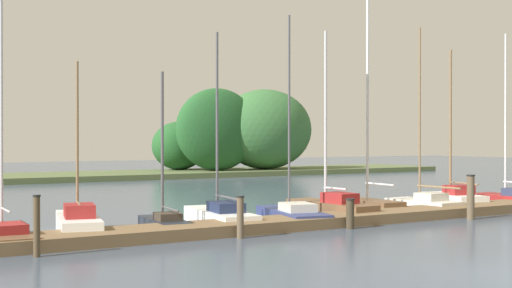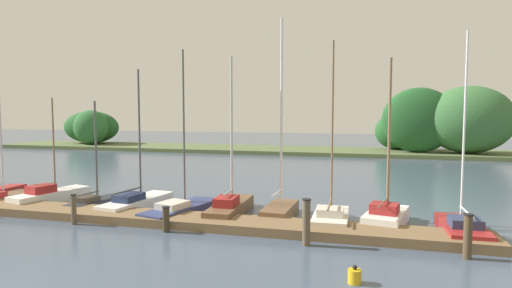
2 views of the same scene
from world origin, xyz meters
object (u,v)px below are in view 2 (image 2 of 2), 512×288
sailboat_4 (95,201)px  mooring_piling_4 (306,222)px  sailboat_10 (387,215)px  sailboat_6 (182,208)px  mooring_piling_2 (74,209)px  sailboat_7 (231,206)px  sailboat_2 (1,197)px  mooring_piling_5 (468,236)px  sailboat_3 (52,195)px  channel_buoy_0 (355,276)px  sailboat_9 (331,216)px  mooring_piling_3 (166,219)px  sailboat_5 (138,201)px  sailboat_8 (281,206)px  sailboat_11 (462,226)px

sailboat_4 → mooring_piling_4: bearing=-98.7°
sailboat_4 → sailboat_10: size_ratio=0.76×
sailboat_6 → mooring_piling_2: 4.36m
sailboat_6 → sailboat_10: sailboat_6 is taller
mooring_piling_4 → sailboat_7: bearing=139.0°
sailboat_2 → mooring_piling_5: (20.45, -2.55, 0.40)m
sailboat_4 → sailboat_6: 4.65m
sailboat_3 → mooring_piling_4: 13.59m
channel_buoy_0 → sailboat_10: bearing=80.7°
sailboat_9 → mooring_piling_3: size_ratio=7.56×
sailboat_5 → mooring_piling_4: sailboat_5 is taller
sailboat_2 → sailboat_3: (2.32, 0.82, 0.07)m
sailboat_6 → channel_buoy_0: sailboat_6 is taller
sailboat_6 → mooring_piling_4: sailboat_6 is taller
sailboat_8 → sailboat_10: sailboat_8 is taller
mooring_piling_3 → channel_buoy_0: mooring_piling_3 is taller
sailboat_4 → mooring_piling_5: sailboat_4 is taller
sailboat_11 → mooring_piling_3: 10.88m
sailboat_5 → sailboat_7: (4.56, -0.05, 0.07)m
sailboat_5 → sailboat_9: size_ratio=0.88×
sailboat_8 → sailboat_9: bearing=-104.9°
channel_buoy_0 → mooring_piling_4: bearing=121.1°
sailboat_7 → channel_buoy_0: size_ratio=13.87×
sailboat_11 → mooring_piling_2: bearing=97.6°
sailboat_2 → sailboat_9: sailboat_2 is taller
sailboat_8 → mooring_piling_3: (-3.69, -3.36, 0.03)m
sailboat_8 → sailboat_10: 4.36m
sailboat_3 → mooring_piling_5: (18.13, -3.36, 0.33)m
mooring_piling_2 → channel_buoy_0: mooring_piling_2 is taller
sailboat_6 → sailboat_8: (4.22, 0.82, 0.15)m
sailboat_10 → mooring_piling_3: sailboat_10 is taller
sailboat_8 → mooring_piling_4: size_ratio=5.26×
sailboat_3 → sailboat_4: size_ratio=1.04×
sailboat_6 → mooring_piling_2: bearing=139.4°
sailboat_3 → channel_buoy_0: size_ratio=10.49×
sailboat_8 → mooring_piling_4: 3.96m
sailboat_3 → sailboat_7: 9.35m
sailboat_6 → mooring_piling_3: size_ratio=7.43×
sailboat_5 → mooring_piling_2: sailboat_5 is taller
mooring_piling_3 → mooring_piling_4: mooring_piling_4 is taller
mooring_piling_5 → channel_buoy_0: mooring_piling_5 is taller
sailboat_10 → sailboat_8: bearing=99.3°
sailboat_3 → sailboat_4: (2.66, -0.27, -0.08)m
sailboat_9 → sailboat_10: (2.15, 0.42, 0.08)m
sailboat_5 → mooring_piling_5: bearing=-95.8°
sailboat_7 → mooring_piling_4: (3.80, -3.30, 0.39)m
sailboat_3 → mooring_piling_3: (7.83, -3.15, 0.11)m
sailboat_2 → sailboat_5: (7.11, 0.80, 0.03)m
mooring_piling_2 → sailboat_8: bearing=23.5°
sailboat_11 → mooring_piling_2: (-14.69, -2.36, 0.27)m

